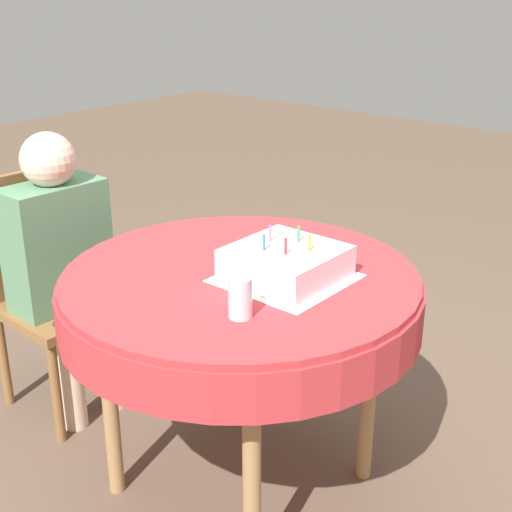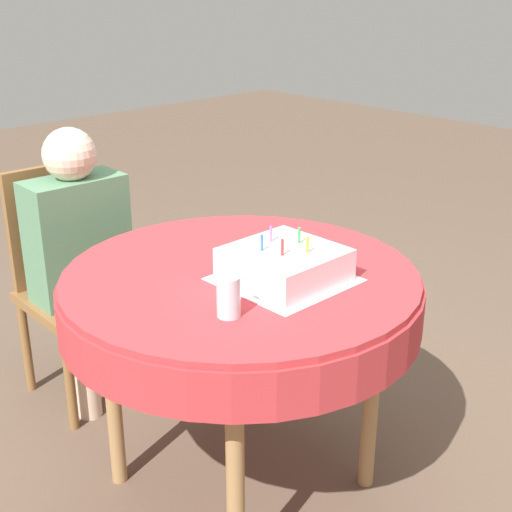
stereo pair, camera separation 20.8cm
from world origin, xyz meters
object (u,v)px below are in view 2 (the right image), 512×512
at_px(person, 81,244).
at_px(chair, 73,277).
at_px(birthday_cake, 284,264).
at_px(drinking_glass, 229,296).

bearing_deg(person, chair, 90.00).
bearing_deg(birthday_cake, chair, 96.43).
height_order(chair, drinking_glass, chair).
relative_size(birthday_cake, drinking_glass, 2.64).
relative_size(chair, drinking_glass, 8.23).
height_order(chair, birthday_cake, same).
bearing_deg(birthday_cake, person, 97.29).
relative_size(person, birthday_cake, 3.72).
distance_m(chair, person, 0.19).
distance_m(birthday_cake, drinking_glass, 0.28).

